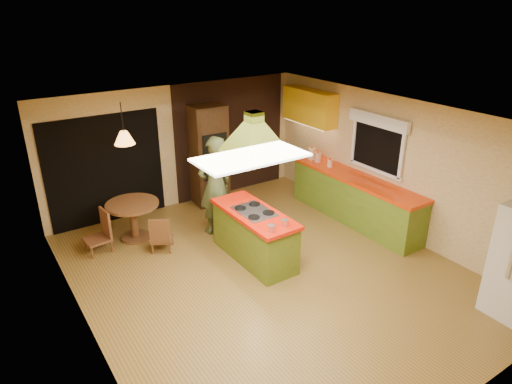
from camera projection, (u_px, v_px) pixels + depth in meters
ground at (268, 272)px, 7.30m from camera, size 6.50×6.50×0.00m
room_walls at (269, 201)px, 6.81m from camera, size 5.50×6.50×6.50m
ceiling_plane at (270, 119)px, 6.32m from camera, size 6.50×6.50×0.00m
brick_panel at (231, 137)px, 9.92m from camera, size 2.64×0.03×2.50m
nook_opening at (106, 170)px, 8.60m from camera, size 2.20×0.03×2.10m
right_counter at (354, 199)px, 8.83m from camera, size 0.62×3.05×0.92m
upper_cabinets at (309, 107)px, 9.53m from camera, size 0.34×1.40×0.70m
window_right at (378, 134)px, 8.29m from camera, size 0.12×1.35×1.06m
fluor_panel at (251, 157)px, 4.85m from camera, size 1.20×0.60×0.03m
kitchen_island at (254, 235)px, 7.53m from camera, size 0.70×1.72×0.88m
range_hood at (254, 128)px, 6.82m from camera, size 0.93×0.68×0.78m
man at (215, 185)px, 8.24m from camera, size 0.68×0.46×1.84m
wall_oven at (209, 155)px, 9.42m from camera, size 0.71×0.63×2.09m
dining_table at (133, 214)px, 8.14m from camera, size 0.93×0.93×0.70m
chair_left at (96, 232)px, 7.75m from camera, size 0.44×0.44×0.74m
chair_near at (161, 233)px, 7.83m from camera, size 0.49×0.49×0.66m
pendant_lamp at (124, 138)px, 7.59m from camera, size 0.37×0.37×0.22m
canister_large at (312, 154)px, 9.54m from camera, size 0.17×0.17×0.24m
canister_medium at (318, 157)px, 9.40m from camera, size 0.15×0.15×0.20m
canister_small at (330, 163)px, 9.13m from camera, size 0.14×0.14×0.15m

